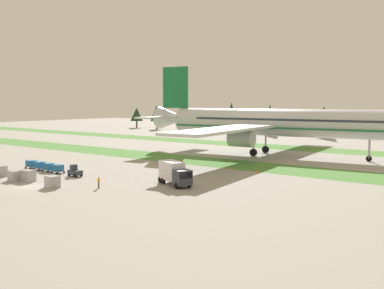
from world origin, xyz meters
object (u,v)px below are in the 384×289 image
(cargo_dolly_third, at_px, (40,165))
(taxiway_marker_1, at_px, (229,167))
(baggage_tug, at_px, (75,172))
(uld_container_0, at_px, (1,171))
(uld_container_3, at_px, (52,182))
(airliner, at_px, (269,122))
(taxiway_marker_0, at_px, (257,171))
(ground_crew_marshaller, at_px, (99,182))
(taxiway_marker_2, at_px, (181,160))
(cargo_dolly_lead, at_px, (58,168))
(catering_truck, at_px, (175,173))
(uld_container_2, at_px, (15,176))
(uld_container_1, at_px, (28,176))
(cargo_dolly_second, at_px, (49,167))
(cargo_dolly_fourth, at_px, (31,164))

(cargo_dolly_third, distance_m, taxiway_marker_1, 35.14)
(baggage_tug, distance_m, uld_container_0, 12.72)
(uld_container_0, relative_size, uld_container_3, 1.00)
(airliner, relative_size, taxiway_marker_0, 112.76)
(ground_crew_marshaller, xyz_separation_m, uld_container_3, (-5.90, -3.72, -0.09))
(baggage_tug, relative_size, cargo_dolly_third, 1.17)
(uld_container_3, bearing_deg, baggage_tug, 122.91)
(baggage_tug, bearing_deg, taxiway_marker_2, 177.98)
(cargo_dolly_lead, bearing_deg, catering_truck, 101.61)
(baggage_tug, bearing_deg, cargo_dolly_lead, -90.00)
(catering_truck, bearing_deg, uld_container_2, -38.89)
(ground_crew_marshaller, bearing_deg, uld_container_1, -129.57)
(ground_crew_marshaller, relative_size, uld_container_0, 0.87)
(uld_container_3, relative_size, taxiway_marker_2, 4.13)
(cargo_dolly_second, relative_size, cargo_dolly_fourth, 1.00)
(airliner, relative_size, taxiway_marker_1, 146.11)
(cargo_dolly_fourth, bearing_deg, uld_container_1, 57.73)
(cargo_dolly_third, bearing_deg, uld_container_0, 6.08)
(cargo_dolly_fourth, relative_size, taxiway_marker_0, 3.32)
(baggage_tug, height_order, ground_crew_marshaller, baggage_tug)
(cargo_dolly_second, height_order, cargo_dolly_fourth, same)
(cargo_dolly_fourth, bearing_deg, cargo_dolly_lead, 90.00)
(airliner, relative_size, uld_container_2, 38.46)
(airliner, relative_size, uld_container_0, 38.46)
(ground_crew_marshaller, height_order, uld_container_0, uld_container_0)
(baggage_tug, distance_m, cargo_dolly_third, 10.83)
(airliner, bearing_deg, cargo_dolly_second, -29.42)
(airliner, height_order, taxiway_marker_2, airliner)
(uld_container_3, bearing_deg, uld_container_1, 174.54)
(baggage_tug, distance_m, taxiway_marker_0, 31.64)
(cargo_dolly_second, height_order, uld_container_3, uld_container_3)
(uld_container_3, distance_m, taxiway_marker_0, 34.91)
(cargo_dolly_second, relative_size, uld_container_3, 1.13)
(baggage_tug, relative_size, uld_container_2, 1.33)
(cargo_dolly_second, height_order, uld_container_0, uld_container_0)
(uld_container_3, bearing_deg, taxiway_marker_0, 60.28)
(catering_truck, relative_size, taxiway_marker_1, 13.87)
(uld_container_2, bearing_deg, ground_crew_marshaller, 14.28)
(cargo_dolly_lead, xyz_separation_m, taxiway_marker_2, (7.11, 25.89, -0.68))
(uld_container_0, distance_m, uld_container_1, 8.19)
(uld_container_2, xyz_separation_m, taxiway_marker_2, (6.37, 34.48, -0.56))
(cargo_dolly_lead, xyz_separation_m, cargo_dolly_fourth, (-8.69, 0.39, 0.00))
(uld_container_2, bearing_deg, taxiway_marker_1, 56.88)
(baggage_tug, relative_size, taxiway_marker_2, 5.48)
(cargo_dolly_fourth, bearing_deg, taxiway_marker_2, 150.77)
(cargo_dolly_third, height_order, taxiway_marker_1, cargo_dolly_third)
(airliner, xyz_separation_m, catering_truck, (6.91, -43.01, -5.79))
(airliner, height_order, taxiway_marker_0, airliner)
(catering_truck, bearing_deg, ground_crew_marshaller, -18.58)
(taxiway_marker_0, xyz_separation_m, taxiway_marker_2, (-20.49, 3.95, -0.10))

